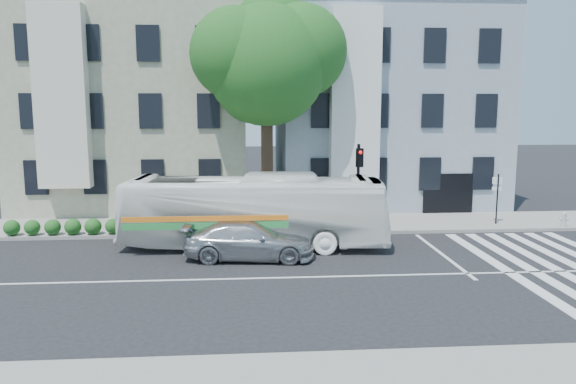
{
  "coord_description": "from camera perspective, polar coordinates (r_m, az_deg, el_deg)",
  "views": [
    {
      "loc": [
        -1.0,
        -17.96,
        5.7
      ],
      "look_at": [
        0.59,
        3.15,
        2.4
      ],
      "focal_mm": 35.0,
      "sensor_mm": 36.0,
      "label": 1
    }
  ],
  "objects": [
    {
      "name": "ground",
      "position": [
        18.87,
        -1.09,
        -8.72
      ],
      "size": [
        120.0,
        120.0,
        0.0
      ],
      "primitive_type": "plane",
      "color": "black",
      "rests_on": "ground"
    },
    {
      "name": "far_sign_pole",
      "position": [
        28.04,
        20.48,
        0.01
      ],
      "size": [
        0.41,
        0.24,
        2.37
      ],
      "rotation": [
        0.0,
        0.0,
        -0.41
      ],
      "color": "black",
      "rests_on": "sidewalk_far"
    },
    {
      "name": "fire_hydrant",
      "position": [
        28.77,
        26.23,
        -2.47
      ],
      "size": [
        0.4,
        0.25,
        0.69
      ],
      "rotation": [
        0.0,
        0.0,
        -0.33
      ],
      "color": "#B3B3AE",
      "rests_on": "sidewalk_far"
    },
    {
      "name": "building_left",
      "position": [
        33.51,
        -14.78,
        8.22
      ],
      "size": [
        12.0,
        10.0,
        11.0
      ],
      "primitive_type": "cube",
      "color": "gray",
      "rests_on": "ground"
    },
    {
      "name": "sidewalk_far",
      "position": [
        26.58,
        -2.06,
        -3.37
      ],
      "size": [
        80.0,
        4.0,
        0.15
      ],
      "primitive_type": "cube",
      "color": "gray",
      "rests_on": "ground"
    },
    {
      "name": "bus",
      "position": [
        22.51,
        -3.47,
        -1.96
      ],
      "size": [
        3.51,
        10.83,
        2.96
      ],
      "primitive_type": "imported",
      "rotation": [
        0.0,
        0.0,
        1.47
      ],
      "color": "white",
      "rests_on": "ground"
    },
    {
      "name": "traffic_signal",
      "position": [
        24.6,
        7.19,
        1.54
      ],
      "size": [
        0.4,
        0.52,
        4.02
      ],
      "rotation": [
        0.0,
        0.0,
        0.4
      ],
      "color": "black",
      "rests_on": "ground"
    },
    {
      "name": "sedan",
      "position": [
        20.99,
        -3.96,
        -4.95
      ],
      "size": [
        2.4,
        4.98,
        1.4
      ],
      "primitive_type": "imported",
      "rotation": [
        0.0,
        0.0,
        1.48
      ],
      "color": "#B0B3B8",
      "rests_on": "ground"
    },
    {
      "name": "building_right",
      "position": [
        33.92,
        9.44,
        8.4
      ],
      "size": [
        12.0,
        10.0,
        11.0
      ],
      "primitive_type": "cube",
      "color": "#8896A2",
      "rests_on": "ground"
    },
    {
      "name": "street_tree",
      "position": [
        26.8,
        -2.09,
        13.41
      ],
      "size": [
        7.3,
        5.9,
        11.1
      ],
      "color": "#2D2116",
      "rests_on": "ground"
    },
    {
      "name": "hedge",
      "position": [
        25.48,
        -17.35,
        -3.33
      ],
      "size": [
        8.45,
        2.91,
        0.7
      ],
      "primitive_type": null,
      "rotation": [
        0.0,
        0.0,
        -0.25
      ],
      "color": "#276520",
      "rests_on": "sidewalk_far"
    }
  ]
}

